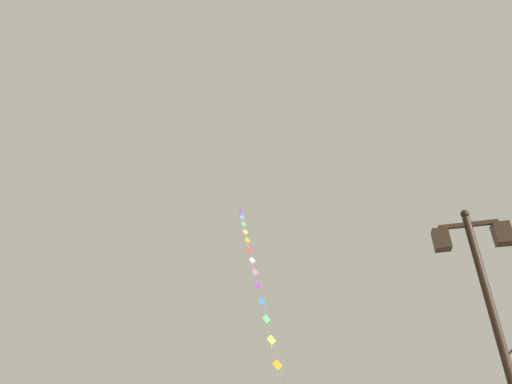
% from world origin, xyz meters
% --- Properties ---
extents(twin_lantern_lamp_post, '(1.32, 0.28, 5.02)m').
position_xyz_m(twin_lantern_lamp_post, '(2.76, 7.61, 3.47)').
color(twin_lantern_lamp_post, black).
rests_on(twin_lantern_lamp_post, ground_plane).
extents(kite_train, '(8.41, 17.19, 19.46)m').
position_xyz_m(kite_train, '(-6.65, 25.41, 10.18)').
color(kite_train, brown).
rests_on(kite_train, ground_plane).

